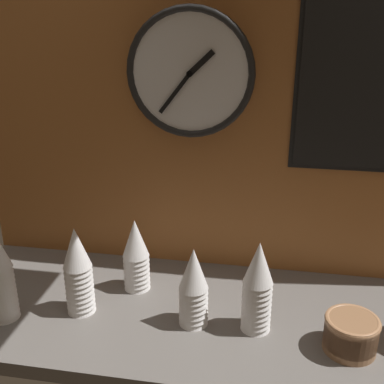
% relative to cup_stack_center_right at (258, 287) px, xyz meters
% --- Properties ---
extents(ground_plane, '(1.60, 0.56, 0.04)m').
position_rel_cup_stack_center_right_xyz_m(ground_plane, '(-0.07, 0.05, -0.14)').
color(ground_plane, slate).
extents(wall_tiled_back, '(1.60, 0.03, 1.05)m').
position_rel_cup_stack_center_right_xyz_m(wall_tiled_back, '(-0.07, 0.32, 0.40)').
color(wall_tiled_back, '#A3602D').
rests_on(wall_tiled_back, ground_plane).
extents(cup_stack_center_right, '(0.08, 0.08, 0.25)m').
position_rel_cup_stack_center_right_xyz_m(cup_stack_center_right, '(0.00, 0.00, 0.00)').
color(cup_stack_center_right, white).
rests_on(cup_stack_center_right, ground_plane).
extents(cup_stack_left, '(0.08, 0.08, 0.25)m').
position_rel_cup_stack_center_right_xyz_m(cup_stack_left, '(-0.47, -0.00, 0.00)').
color(cup_stack_left, white).
rests_on(cup_stack_left, ground_plane).
extents(cup_stack_center, '(0.08, 0.08, 0.22)m').
position_rel_cup_stack_center_right_xyz_m(cup_stack_center, '(-0.16, -0.00, -0.02)').
color(cup_stack_center, white).
rests_on(cup_stack_center, ground_plane).
extents(cup_stack_center_left, '(0.08, 0.08, 0.22)m').
position_rel_cup_stack_center_right_xyz_m(cup_stack_center_left, '(-0.35, 0.13, -0.02)').
color(cup_stack_center_left, white).
rests_on(cup_stack_center_left, ground_plane).
extents(bowl_stack_right, '(0.13, 0.13, 0.09)m').
position_rel_cup_stack_center_right_xyz_m(bowl_stack_right, '(0.23, -0.04, -0.08)').
color(bowl_stack_right, '#996B47').
rests_on(bowl_stack_right, ground_plane).
extents(wall_clock, '(0.36, 0.03, 0.36)m').
position_rel_cup_stack_center_right_xyz_m(wall_clock, '(-0.22, 0.29, 0.47)').
color(wall_clock, white).
extents(menu_board, '(0.44, 0.01, 0.58)m').
position_rel_cup_stack_center_right_xyz_m(menu_board, '(0.28, 0.30, 0.50)').
color(menu_board, black).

